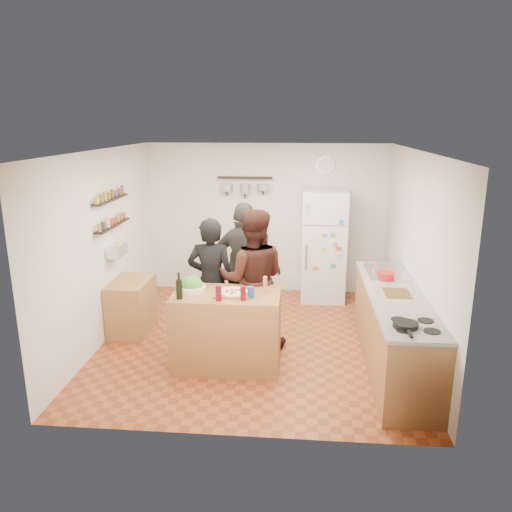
# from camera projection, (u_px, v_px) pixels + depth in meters

# --- Properties ---
(room_shell) EXTENTS (4.20, 4.20, 4.20)m
(room_shell) POSITION_uv_depth(u_px,v_px,m) (258.00, 243.00, 6.73)
(room_shell) COLOR brown
(room_shell) RESTS_ON ground
(prep_island) EXTENTS (1.25, 0.72, 0.91)m
(prep_island) POSITION_uv_depth(u_px,v_px,m) (227.00, 330.00, 5.91)
(prep_island) COLOR brown
(prep_island) RESTS_ON floor
(pizza_board) EXTENTS (0.42, 0.34, 0.02)m
(pizza_board) POSITION_uv_depth(u_px,v_px,m) (233.00, 293.00, 5.77)
(pizza_board) COLOR brown
(pizza_board) RESTS_ON prep_island
(pizza) EXTENTS (0.34, 0.34, 0.02)m
(pizza) POSITION_uv_depth(u_px,v_px,m) (233.00, 292.00, 5.76)
(pizza) COLOR beige
(pizza) RESTS_ON pizza_board
(salad_bowl) EXTENTS (0.33, 0.33, 0.07)m
(salad_bowl) POSITION_uv_depth(u_px,v_px,m) (192.00, 288.00, 5.87)
(salad_bowl) COLOR silver
(salad_bowl) RESTS_ON prep_island
(wine_bottle) EXTENTS (0.07, 0.07, 0.22)m
(wine_bottle) POSITION_uv_depth(u_px,v_px,m) (179.00, 289.00, 5.60)
(wine_bottle) COLOR black
(wine_bottle) RESTS_ON prep_island
(wine_glass_near) EXTENTS (0.07, 0.07, 0.17)m
(wine_glass_near) POSITION_uv_depth(u_px,v_px,m) (219.00, 293.00, 5.55)
(wine_glass_near) COLOR #580717
(wine_glass_near) RESTS_ON prep_island
(wine_glass_far) EXTENTS (0.06, 0.06, 0.15)m
(wine_glass_far) POSITION_uv_depth(u_px,v_px,m) (243.00, 294.00, 5.56)
(wine_glass_far) COLOR #570712
(wine_glass_far) RESTS_ON prep_island
(pepper_mill) EXTENTS (0.05, 0.05, 0.16)m
(pepper_mill) POSITION_uv_depth(u_px,v_px,m) (265.00, 286.00, 5.78)
(pepper_mill) COLOR #AF7349
(pepper_mill) RESTS_ON prep_island
(salt_canister) EXTENTS (0.08, 0.08, 0.13)m
(salt_canister) POSITION_uv_depth(u_px,v_px,m) (251.00, 292.00, 5.64)
(salt_canister) COLOR navy
(salt_canister) RESTS_ON prep_island
(person_left) EXTENTS (0.63, 0.43, 1.69)m
(person_left) POSITION_uv_depth(u_px,v_px,m) (211.00, 282.00, 6.40)
(person_left) COLOR black
(person_left) RESTS_ON floor
(person_center) EXTENTS (0.93, 0.75, 1.81)m
(person_center) POSITION_uv_depth(u_px,v_px,m) (253.00, 279.00, 6.32)
(person_center) COLOR black
(person_center) RESTS_ON floor
(person_back) EXTENTS (1.14, 0.76, 1.80)m
(person_back) POSITION_uv_depth(u_px,v_px,m) (245.00, 267.00, 6.87)
(person_back) COLOR #2D2B28
(person_back) RESTS_ON floor
(counter_run) EXTENTS (0.63, 2.63, 0.90)m
(counter_run) POSITION_uv_depth(u_px,v_px,m) (394.00, 331.00, 5.90)
(counter_run) COLOR #9E7042
(counter_run) RESTS_ON floor
(stove_top) EXTENTS (0.60, 0.62, 0.02)m
(stove_top) POSITION_uv_depth(u_px,v_px,m) (415.00, 327.00, 4.86)
(stove_top) COLOR white
(stove_top) RESTS_ON counter_run
(skillet) EXTENTS (0.25, 0.25, 0.05)m
(skillet) POSITION_uv_depth(u_px,v_px,m) (406.00, 325.00, 4.82)
(skillet) COLOR black
(skillet) RESTS_ON stove_top
(sink) EXTENTS (0.50, 0.80, 0.03)m
(sink) POSITION_uv_depth(u_px,v_px,m) (385.00, 272.00, 6.59)
(sink) COLOR silver
(sink) RESTS_ON counter_run
(cutting_board) EXTENTS (0.30, 0.40, 0.02)m
(cutting_board) POSITION_uv_depth(u_px,v_px,m) (397.00, 294.00, 5.77)
(cutting_board) COLOR olive
(cutting_board) RESTS_ON counter_run
(red_bowl) EXTENTS (0.22, 0.22, 0.09)m
(red_bowl) POSITION_uv_depth(u_px,v_px,m) (386.00, 276.00, 6.26)
(red_bowl) COLOR red
(red_bowl) RESTS_ON counter_run
(fridge) EXTENTS (0.70, 0.68, 1.80)m
(fridge) POSITION_uv_depth(u_px,v_px,m) (323.00, 246.00, 8.05)
(fridge) COLOR white
(fridge) RESTS_ON floor
(wall_clock) EXTENTS (0.30, 0.03, 0.30)m
(wall_clock) POSITION_uv_depth(u_px,v_px,m) (325.00, 166.00, 8.04)
(wall_clock) COLOR silver
(wall_clock) RESTS_ON back_wall
(spice_shelf_lower) EXTENTS (0.12, 1.00, 0.02)m
(spice_shelf_lower) POSITION_uv_depth(u_px,v_px,m) (113.00, 225.00, 6.65)
(spice_shelf_lower) COLOR black
(spice_shelf_lower) RESTS_ON left_wall
(spice_shelf_upper) EXTENTS (0.12, 1.00, 0.02)m
(spice_shelf_upper) POSITION_uv_depth(u_px,v_px,m) (111.00, 199.00, 6.56)
(spice_shelf_upper) COLOR black
(spice_shelf_upper) RESTS_ON left_wall
(produce_basket) EXTENTS (0.18, 0.35, 0.14)m
(produce_basket) POSITION_uv_depth(u_px,v_px,m) (117.00, 251.00, 6.74)
(produce_basket) COLOR silver
(produce_basket) RESTS_ON left_wall
(side_table) EXTENTS (0.50, 0.80, 0.73)m
(side_table) POSITION_uv_depth(u_px,v_px,m) (132.00, 306.00, 6.92)
(side_table) COLOR #A47545
(side_table) RESTS_ON floor
(pot_rack) EXTENTS (0.90, 0.04, 0.04)m
(pot_rack) POSITION_uv_depth(u_px,v_px,m) (245.00, 178.00, 8.13)
(pot_rack) COLOR black
(pot_rack) RESTS_ON back_wall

